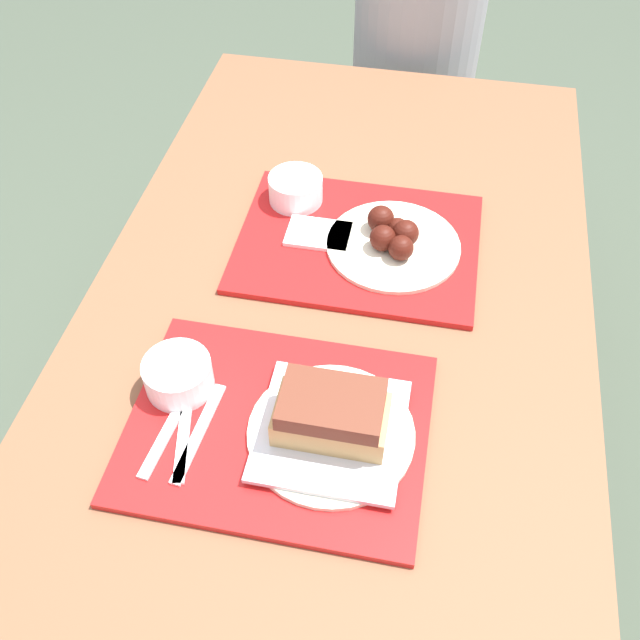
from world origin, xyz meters
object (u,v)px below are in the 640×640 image
(tray_far, at_px, (358,243))
(brisket_sandwich_plate, at_px, (331,422))
(tray_near, at_px, (278,428))
(wings_plate_far, at_px, (393,239))
(bowl_coleslaw_far, at_px, (296,188))
(person_seated_across, at_px, (419,18))
(bowl_coleslaw_near, at_px, (178,374))

(tray_far, relative_size, brisket_sandwich_plate, 1.80)
(tray_near, relative_size, wings_plate_far, 1.80)
(brisket_sandwich_plate, bearing_deg, bowl_coleslaw_far, 107.74)
(person_seated_across, bearing_deg, brisket_sandwich_plate, -89.87)
(bowl_coleslaw_near, bearing_deg, tray_far, 60.39)
(tray_far, distance_m, brisket_sandwich_plate, 0.41)
(tray_near, relative_size, brisket_sandwich_plate, 1.80)
(bowl_coleslaw_far, distance_m, wings_plate_far, 0.22)
(bowl_coleslaw_far, bearing_deg, wings_plate_far, -25.73)
(brisket_sandwich_plate, height_order, wings_plate_far, brisket_sandwich_plate)
(tray_near, bearing_deg, tray_far, 82.78)
(bowl_coleslaw_far, relative_size, wings_plate_far, 0.43)
(bowl_coleslaw_near, height_order, wings_plate_far, wings_plate_far)
(wings_plate_far, distance_m, person_seated_across, 0.85)
(bowl_coleslaw_near, relative_size, brisket_sandwich_plate, 0.43)
(person_seated_across, bearing_deg, wings_plate_far, -87.38)
(bowl_coleslaw_near, relative_size, wings_plate_far, 0.43)
(wings_plate_far, bearing_deg, bowl_coleslaw_near, -126.66)
(tray_near, height_order, bowl_coleslaw_far, bowl_coleslaw_far)
(tray_near, xyz_separation_m, person_seated_across, (0.08, 1.25, 0.02))
(wings_plate_far, bearing_deg, person_seated_across, 92.62)
(tray_far, bearing_deg, tray_near, -97.22)
(tray_near, bearing_deg, brisket_sandwich_plate, -0.30)
(tray_near, bearing_deg, bowl_coleslaw_near, 165.66)
(brisket_sandwich_plate, distance_m, wings_plate_far, 0.41)
(tray_far, height_order, bowl_coleslaw_far, bowl_coleslaw_far)
(wings_plate_far, bearing_deg, brisket_sandwich_plate, -95.06)
(tray_far, xyz_separation_m, wings_plate_far, (0.06, -0.00, 0.02))
(tray_near, xyz_separation_m, brisket_sandwich_plate, (0.08, -0.00, 0.04))
(tray_near, distance_m, tray_far, 0.41)
(brisket_sandwich_plate, bearing_deg, wings_plate_far, 84.94)
(tray_near, xyz_separation_m, wings_plate_far, (0.11, 0.41, 0.02))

